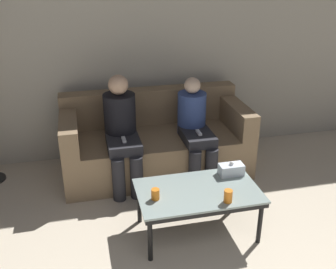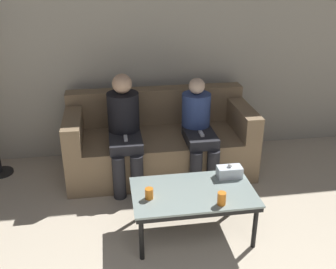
# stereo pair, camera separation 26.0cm
# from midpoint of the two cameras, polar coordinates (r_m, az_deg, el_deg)

# --- Properties ---
(wall_back) EXTENTS (12.00, 0.06, 2.60)m
(wall_back) POSITION_cam_midpoint_polar(r_m,az_deg,el_deg) (4.62, -5.07, 12.56)
(wall_back) COLOR #B7B2A3
(wall_back) RESTS_ON ground_plane
(couch) EXTENTS (2.02, 0.91, 0.87)m
(couch) POSITION_cam_midpoint_polar(r_m,az_deg,el_deg) (4.43, -3.57, -1.24)
(couch) COLOR #897051
(couch) RESTS_ON ground_plane
(coffee_table) EXTENTS (1.04, 0.62, 0.43)m
(coffee_table) POSITION_cam_midpoint_polar(r_m,az_deg,el_deg) (3.39, 2.15, -8.69)
(coffee_table) COLOR #8C9E99
(coffee_table) RESTS_ON ground_plane
(cup_near_left) EXTENTS (0.07, 0.07, 0.11)m
(cup_near_left) POSITION_cam_midpoint_polar(r_m,az_deg,el_deg) (3.20, 6.41, -8.93)
(cup_near_left) COLOR orange
(cup_near_left) RESTS_ON coffee_table
(cup_near_right) EXTENTS (0.07, 0.07, 0.09)m
(cup_near_right) POSITION_cam_midpoint_polar(r_m,az_deg,el_deg) (3.23, -4.17, -8.68)
(cup_near_right) COLOR orange
(cup_near_right) RESTS_ON coffee_table
(tissue_box) EXTENTS (0.22, 0.12, 0.13)m
(tissue_box) POSITION_cam_midpoint_polar(r_m,az_deg,el_deg) (3.59, 7.13, -5.07)
(tissue_box) COLOR silver
(tissue_box) RESTS_ON coffee_table
(seated_person_left_end) EXTENTS (0.33, 0.67, 1.17)m
(seated_person_left_end) POSITION_cam_midpoint_polar(r_m,az_deg,el_deg) (4.08, -8.57, 0.86)
(seated_person_left_end) COLOR #28282D
(seated_person_left_end) RESTS_ON ground_plane
(seated_person_mid_left) EXTENTS (0.31, 0.67, 1.09)m
(seated_person_mid_left) POSITION_cam_midpoint_polar(r_m,az_deg,el_deg) (4.19, 2.16, 1.14)
(seated_person_mid_left) COLOR #28282D
(seated_person_mid_left) RESTS_ON ground_plane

